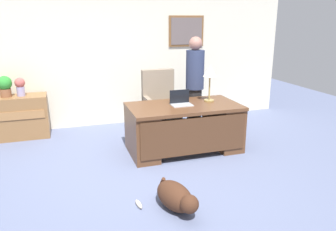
{
  "coord_description": "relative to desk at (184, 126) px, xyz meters",
  "views": [
    {
      "loc": [
        -1.09,
        -3.9,
        2.04
      ],
      "look_at": [
        0.28,
        0.3,
        0.75
      ],
      "focal_mm": 35.67,
      "sensor_mm": 36.0,
      "label": 1
    }
  ],
  "objects": [
    {
      "name": "potted_plant",
      "position": [
        -2.7,
        1.49,
        0.54
      ],
      "size": [
        0.24,
        0.24,
        0.36
      ],
      "color": "brown",
      "rests_on": "credenza"
    },
    {
      "name": "desk_lamp",
      "position": [
        0.47,
        0.13,
        0.8
      ],
      "size": [
        0.22,
        0.22,
        0.58
      ],
      "color": "#9E8447",
      "rests_on": "desk"
    },
    {
      "name": "desk",
      "position": [
        0.0,
        0.0,
        0.0
      ],
      "size": [
        1.73,
        0.94,
        0.75
      ],
      "color": "brown",
      "rests_on": "ground_plane"
    },
    {
      "name": "back_wall",
      "position": [
        -0.69,
        1.84,
        0.95
      ],
      "size": [
        7.0,
        0.16,
        2.7
      ],
      "color": "beige",
      "rests_on": "ground_plane"
    },
    {
      "name": "credenza",
      "position": [
        -2.78,
        1.49,
        -0.03
      ],
      "size": [
        1.45,
        0.5,
        0.75
      ],
      "color": "olive",
      "rests_on": "ground_plane"
    },
    {
      "name": "vase_with_flowers",
      "position": [
        -2.46,
        1.49,
        0.52
      ],
      "size": [
        0.17,
        0.17,
        0.32
      ],
      "color": "#A299C5",
      "rests_on": "credenza"
    },
    {
      "name": "dog_toy_bone",
      "position": [
        -1.07,
        -1.39,
        -0.38
      ],
      "size": [
        0.07,
        0.19,
        0.05
      ],
      "primitive_type": "ellipsoid",
      "rotation": [
        0.0,
        0.0,
        1.67
      ],
      "color": "beige",
      "rests_on": "ground_plane"
    },
    {
      "name": "person_standing",
      "position": [
        0.47,
        0.73,
        0.5
      ],
      "size": [
        0.32,
        0.32,
        1.74
      ],
      "color": "#262323",
      "rests_on": "ground_plane"
    },
    {
      "name": "laptop",
      "position": [
        -0.04,
        0.06,
        0.4
      ],
      "size": [
        0.32,
        0.22,
        0.22
      ],
      "color": "#B2B5BA",
      "rests_on": "desk"
    },
    {
      "name": "dog_lying",
      "position": [
        -0.69,
        -1.59,
        -0.25
      ],
      "size": [
        0.43,
        0.71,
        0.3
      ],
      "color": "#472819",
      "rests_on": "ground_plane"
    },
    {
      "name": "armchair",
      "position": [
        -0.08,
        1.02,
        0.1
      ],
      "size": [
        0.6,
        0.59,
        1.14
      ],
      "color": "gray",
      "rests_on": "ground_plane"
    },
    {
      "name": "ground_plane",
      "position": [
        -0.7,
        -0.76,
        -0.4
      ],
      "size": [
        12.0,
        12.0,
        0.0
      ],
      "primitive_type": "plane",
      "color": "slate"
    }
  ]
}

